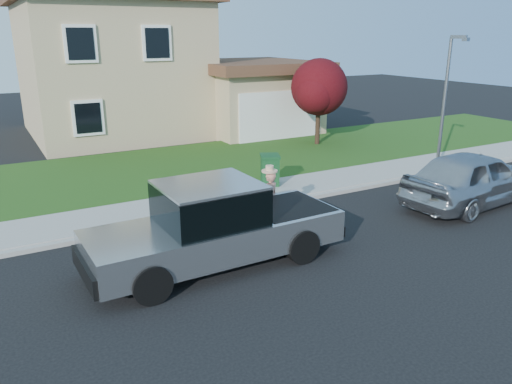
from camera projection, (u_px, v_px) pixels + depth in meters
ground at (293, 248)px, 12.18m from camera, size 80.00×80.00×0.00m
curb at (268, 205)px, 15.03m from camera, size 40.00×0.20×0.12m
sidewalk at (251, 195)px, 15.94m from camera, size 40.00×2.00×0.15m
lawn at (196, 165)px, 19.69m from camera, size 40.00×7.00×0.10m
house at (140, 71)px, 25.44m from camera, size 14.00×11.30×6.85m
pickup_truck at (215, 227)px, 11.07m from camera, size 5.91×2.29×1.93m
woman at (269, 199)px, 13.18m from camera, size 0.65×0.51×1.73m
sedan at (473, 178)px, 15.00m from camera, size 5.12×2.41×1.69m
ornamental_tree at (320, 90)px, 22.48m from camera, size 2.82×2.54×3.87m
trash_bin at (270, 170)px, 16.63m from camera, size 0.86×0.91×1.02m
street_lamp at (446, 99)px, 17.31m from camera, size 0.34×0.65×4.95m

